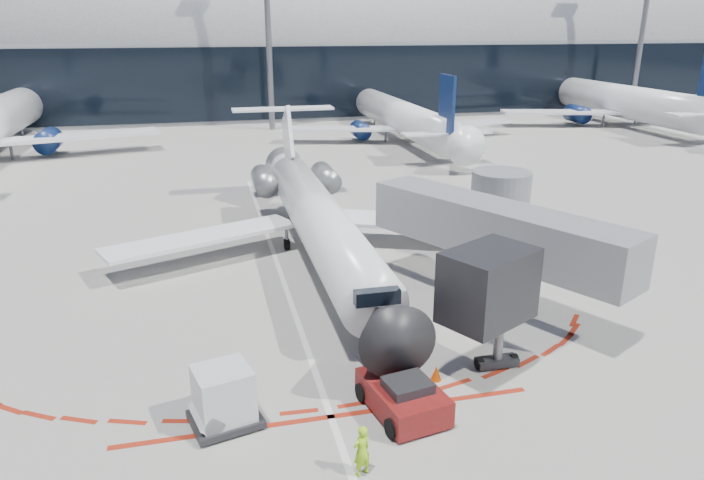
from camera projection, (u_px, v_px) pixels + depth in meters
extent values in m
plane|color=gray|center=(284.00, 284.00, 31.28)|extent=(260.00, 260.00, 0.00)
cube|color=silver|center=(279.00, 269.00, 33.12)|extent=(0.25, 40.00, 0.01)
cube|color=maroon|center=(331.00, 417.00, 20.72)|extent=(14.00, 0.25, 0.01)
cube|color=#9A9EA0|center=(222.00, 77.00, 89.35)|extent=(150.00, 24.00, 10.00)
cylinder|color=#9A9EA0|center=(220.00, 40.00, 87.70)|extent=(150.00, 24.00, 24.00)
cube|color=black|center=(226.00, 85.00, 78.28)|extent=(150.00, 0.20, 9.00)
cube|color=gray|center=(496.00, 229.00, 27.95)|extent=(8.22, 12.61, 2.30)
cube|color=black|center=(488.00, 285.00, 22.01)|extent=(3.86, 3.44, 2.60)
cylinder|color=slate|center=(499.00, 339.00, 23.34)|extent=(0.36, 0.36, 2.40)
cube|color=black|center=(497.00, 362.00, 23.66)|extent=(1.60, 0.60, 0.30)
cylinder|color=gray|center=(499.00, 214.00, 34.29)|extent=(3.20, 3.20, 4.80)
cylinder|color=black|center=(496.00, 251.00, 35.00)|extent=(4.00, 4.00, 0.50)
cylinder|color=slate|center=(268.00, 21.00, 72.37)|extent=(0.70, 0.70, 25.00)
cylinder|color=slate|center=(644.00, 21.00, 83.40)|extent=(0.70, 0.70, 25.00)
cylinder|color=white|center=(320.00, 221.00, 33.28)|extent=(2.69, 21.90, 2.69)
cone|color=black|center=(386.00, 324.00, 21.95)|extent=(2.69, 2.79, 2.69)
cone|color=white|center=(287.00, 170.00, 44.99)|extent=(2.69, 3.58, 2.69)
cube|color=black|center=(374.00, 292.00, 23.23)|extent=(1.69, 1.39, 0.55)
cube|color=white|center=(202.00, 237.00, 33.59)|extent=(10.66, 6.32, 0.31)
cube|color=white|center=(420.00, 221.00, 36.31)|extent=(10.66, 6.32, 0.31)
cube|color=white|center=(288.00, 139.00, 43.29)|extent=(0.25, 4.67, 4.75)
cube|color=white|center=(283.00, 109.00, 44.62)|extent=(7.17, 1.59, 0.16)
cylinder|color=slate|center=(264.00, 181.00, 40.80)|extent=(1.49, 3.38, 1.49)
cylinder|color=slate|center=(326.00, 177.00, 41.70)|extent=(1.49, 3.38, 1.49)
cylinder|color=black|center=(363.00, 335.00, 25.55)|extent=(0.22, 0.56, 0.56)
cylinder|color=black|center=(287.00, 244.00, 35.90)|extent=(0.30, 0.64, 0.64)
cylinder|color=black|center=(338.00, 240.00, 36.56)|extent=(0.30, 0.64, 0.64)
cylinder|color=slate|center=(363.00, 329.00, 25.46)|extent=(0.18, 0.18, 1.10)
cube|color=#5B120D|center=(403.00, 397.00, 20.85)|extent=(2.58, 3.56, 0.91)
cube|color=black|center=(408.00, 385.00, 20.39)|extent=(1.62, 1.45, 0.35)
cylinder|color=slate|center=(373.00, 370.00, 22.84)|extent=(0.58, 2.61, 0.10)
cylinder|color=black|center=(392.00, 428.00, 19.60)|extent=(0.40, 0.69, 0.65)
cylinder|color=black|center=(445.00, 414.00, 20.34)|extent=(0.40, 0.69, 0.65)
cylinder|color=black|center=(362.00, 392.00, 21.52)|extent=(0.40, 0.69, 0.65)
cylinder|color=black|center=(411.00, 380.00, 22.26)|extent=(0.40, 0.69, 0.65)
imported|color=#A1E518|center=(362.00, 451.00, 17.83)|extent=(0.70, 0.60, 1.62)
cube|color=black|center=(226.00, 419.00, 20.28)|extent=(2.53, 2.30, 0.24)
cube|color=silver|center=(224.00, 393.00, 19.97)|extent=(2.06, 1.98, 1.72)
cylinder|color=black|center=(205.00, 441.00, 19.35)|extent=(0.16, 0.23, 0.21)
cylinder|color=black|center=(258.00, 425.00, 20.11)|extent=(0.16, 0.23, 0.21)
cylinder|color=black|center=(194.00, 417.00, 20.52)|extent=(0.16, 0.23, 0.21)
cylinder|color=black|center=(244.00, 403.00, 21.27)|extent=(0.16, 0.23, 0.21)
cone|color=#E24D04|center=(436.00, 373.00, 22.78)|extent=(0.40, 0.40, 0.56)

